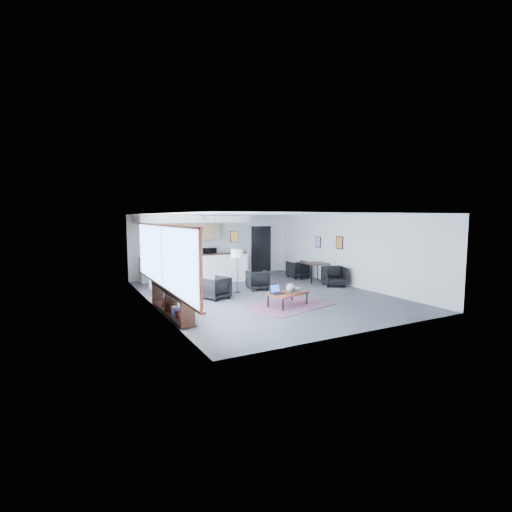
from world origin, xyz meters
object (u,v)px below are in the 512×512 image
laptop (276,291)px  dining_chair_far (298,270)px  armchair_left (215,287)px  armchair_right (258,279)px  dining_table (315,264)px  microwave (210,251)px  ceramic_pot (291,288)px  book_stack (296,290)px  coffee_table (288,294)px  dining_chair_near (334,277)px  floor_lamp (237,255)px

laptop → dining_chair_far: dining_chair_far is taller
armchair_left → armchair_right: 1.96m
armchair_left → armchair_right: size_ratio=1.04×
dining_table → dining_chair_far: size_ratio=1.40×
armchair_right → microwave: bearing=-70.7°
ceramic_pot → armchair_right: 2.55m
armchair_right → armchair_left: bearing=31.1°
book_stack → coffee_table: bearing=-163.4°
armchair_left → dining_chair_near: bearing=158.7°
armchair_right → dining_table: bearing=-159.9°
ceramic_pot → book_stack: ceramic_pot is taller
armchair_right → floor_lamp: (-0.82, -0.09, 0.89)m
armchair_right → dining_table: size_ratio=0.79×
dining_chair_far → book_stack: bearing=59.2°
armchair_right → laptop: bearing=84.8°
dining_table → microwave: 4.39m
armchair_right → floor_lamp: 1.22m
ceramic_pot → dining_table: (3.07, 2.98, 0.15)m
dining_table → armchair_left: bearing=-166.3°
laptop → dining_chair_near: bearing=15.9°
coffee_table → book_stack: 0.36m
book_stack → armchair_right: bearing=89.4°
book_stack → armchair_left: armchair_left is taller
book_stack → microwave: size_ratio=0.61×
laptop → dining_table: size_ratio=0.43×
armchair_right → microwave: (-0.49, 3.34, 0.74)m
floor_lamp → dining_table: (3.60, 0.54, -0.60)m
coffee_table → microwave: (-0.13, 5.84, 0.75)m
coffee_table → armchair_left: 2.35m
dining_table → floor_lamp: bearing=-171.5°
laptop → microwave: microwave is taller
coffee_table → dining_chair_far: 4.96m
coffee_table → dining_table: size_ratio=1.42×
coffee_table → microwave: bearing=72.8°
dining_chair_near → microwave: size_ratio=1.31×
dining_chair_far → floor_lamp: bearing=27.9°
book_stack → microwave: (-0.47, 5.74, 0.68)m
coffee_table → floor_lamp: 2.61m
laptop → armchair_right: bearing=63.4°
coffee_table → dining_chair_near: size_ratio=1.92×
dining_chair_far → microwave: 3.75m
book_stack → dining_chair_near: bearing=31.0°
armchair_left → laptop: bearing=102.0°
dining_chair_near → floor_lamp: bearing=-166.9°
coffee_table → floor_lamp: (-0.45, 2.41, 0.90)m
dining_table → dining_chair_far: bearing=97.3°
laptop → dining_chair_near: 3.89m
laptop → coffee_table: bearing=-21.0°
laptop → dining_chair_near: size_ratio=0.58×
laptop → armchair_left: armchair_left is taller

